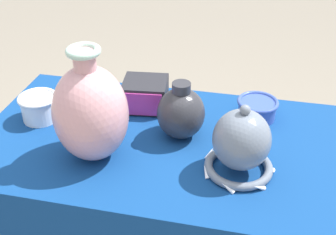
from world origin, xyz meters
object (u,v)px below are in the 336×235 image
at_px(vase_dome_bell, 241,144).
at_px(jar_round_charcoal, 181,113).
at_px(cup_wide_porcelain, 39,107).
at_px(mosaic_tile_box, 145,94).
at_px(vase_tall_bulbous, 91,112).
at_px(cup_wide_cobalt, 257,108).

height_order(vase_dome_bell, jar_round_charcoal, vase_dome_bell).
bearing_deg(cup_wide_porcelain, mosaic_tile_box, 24.80).
xyz_separation_m(vase_tall_bulbous, cup_wide_porcelain, (-0.23, 0.13, -0.09)).
distance_m(mosaic_tile_box, cup_wide_porcelain, 0.33).
height_order(vase_tall_bulbous, vase_dome_bell, vase_tall_bulbous).
xyz_separation_m(vase_tall_bulbous, vase_dome_bell, (0.39, 0.02, -0.05)).
bearing_deg(cup_wide_cobalt, jar_round_charcoal, -146.00).
distance_m(vase_tall_bulbous, vase_dome_bell, 0.39).
height_order(vase_tall_bulbous, cup_wide_cobalt, vase_tall_bulbous).
bearing_deg(vase_dome_bell, cup_wide_cobalt, 82.38).
relative_size(vase_dome_bell, cup_wide_cobalt, 1.59).
bearing_deg(vase_dome_bell, cup_wide_porcelain, 169.36).
xyz_separation_m(cup_wide_cobalt, cup_wide_porcelain, (-0.65, -0.15, 0.01)).
bearing_deg(vase_dome_bell, vase_tall_bulbous, -177.23).
bearing_deg(jar_round_charcoal, cup_wide_porcelain, -179.26).
bearing_deg(mosaic_tile_box, cup_wide_cobalt, -4.67).
bearing_deg(cup_wide_cobalt, mosaic_tile_box, -178.20).
bearing_deg(cup_wide_cobalt, cup_wide_porcelain, -167.12).
distance_m(cup_wide_cobalt, jar_round_charcoal, 0.26).
relative_size(vase_tall_bulbous, jar_round_charcoal, 1.85).
bearing_deg(vase_tall_bulbous, jar_round_charcoal, 33.64).
distance_m(vase_tall_bulbous, jar_round_charcoal, 0.26).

